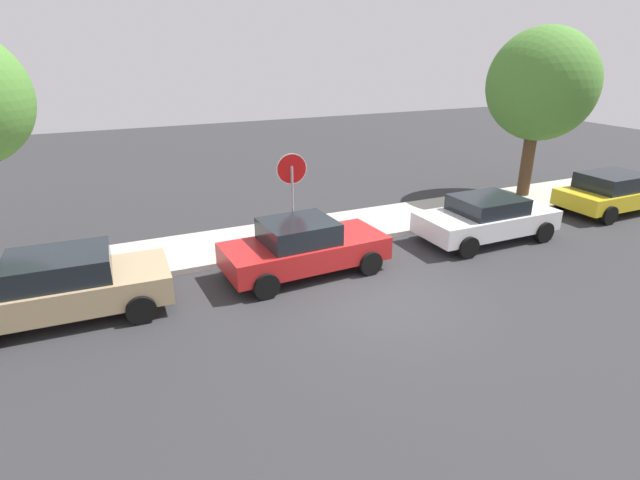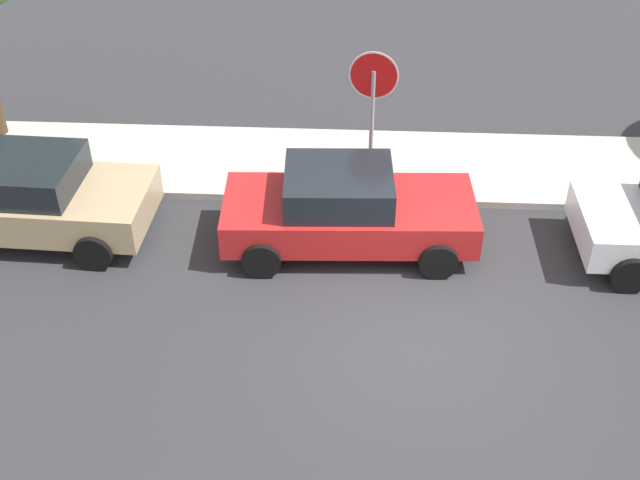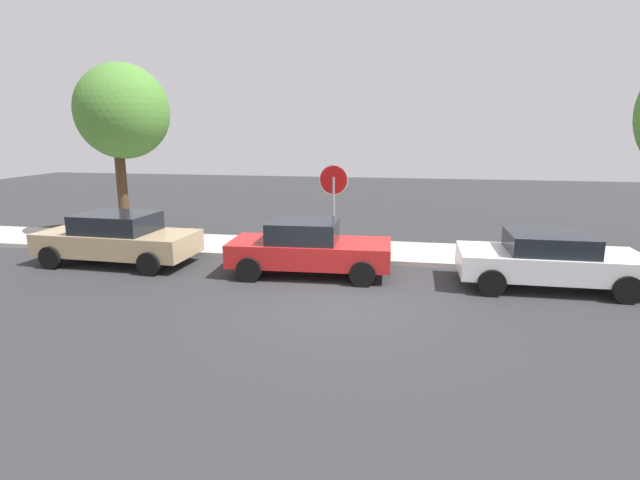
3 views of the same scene
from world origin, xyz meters
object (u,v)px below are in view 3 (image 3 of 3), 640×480
at_px(stop_sign, 334,194).
at_px(fire_hydrant, 622,261).
at_px(parked_car_tan, 118,238).
at_px(parked_car_red, 309,248).
at_px(street_tree_mid_block, 123,112).
at_px(parked_car_white, 549,260).

bearing_deg(stop_sign, fire_hydrant, -1.53).
distance_m(stop_sign, parked_car_tan, 6.35).
distance_m(stop_sign, parked_car_red, 2.16).
bearing_deg(parked_car_tan, street_tree_mid_block, 115.17).
bearing_deg(stop_sign, parked_car_white, -17.98).
bearing_deg(parked_car_red, parked_car_tan, 179.10).
bearing_deg(street_tree_mid_block, parked_car_tan, -64.83).
height_order(stop_sign, parked_car_white, stop_sign).
bearing_deg(parked_car_white, stop_sign, 162.02).
relative_size(parked_car_red, street_tree_mid_block, 0.72).
bearing_deg(parked_car_white, street_tree_mid_block, 164.85).
distance_m(stop_sign, fire_hydrant, 8.02).
bearing_deg(fire_hydrant, parked_car_white, -144.81).
height_order(parked_car_red, parked_car_tan, parked_car_tan).
bearing_deg(fire_hydrant, stop_sign, 178.47).
height_order(stop_sign, parked_car_red, stop_sign).
bearing_deg(fire_hydrant, parked_car_red, -169.54).
distance_m(parked_car_red, street_tree_mid_block, 8.80).
bearing_deg(stop_sign, street_tree_mid_block, 166.99).
relative_size(parked_car_white, street_tree_mid_block, 0.71).
distance_m(parked_car_white, parked_car_tan, 11.60).
relative_size(parked_car_white, parked_car_tan, 0.94).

